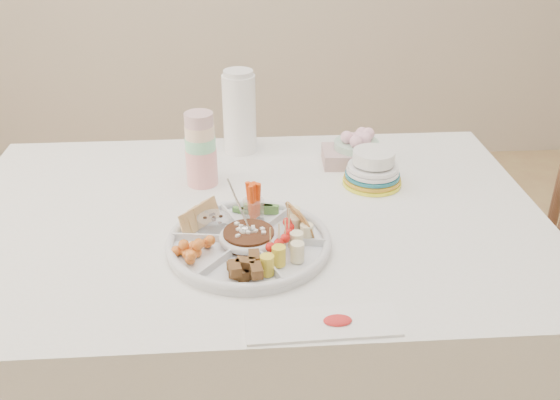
{
  "coord_description": "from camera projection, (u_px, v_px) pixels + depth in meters",
  "views": [
    {
      "loc": [
        -0.02,
        -1.4,
        1.56
      ],
      "look_at": [
        0.07,
        -0.06,
        0.83
      ],
      "focal_mm": 40.0,
      "sensor_mm": 36.0,
      "label": 1
    }
  ],
  "objects": [
    {
      "name": "dining_table",
      "position": [
        253.0,
        328.0,
        1.79
      ],
      "size": [
        1.52,
        1.02,
        0.76
      ],
      "primitive_type": "cube",
      "color": "white",
      "rests_on": "floor"
    },
    {
      "name": "chair",
      "position": [
        517.0,
        264.0,
        1.88
      ],
      "size": [
        0.43,
        0.43,
        0.98
      ],
      "primitive_type": "cube",
      "rotation": [
        0.0,
        0.0,
        -0.04
      ],
      "color": "brown",
      "rests_on": "floor"
    },
    {
      "name": "party_tray",
      "position": [
        249.0,
        240.0,
        1.46
      ],
      "size": [
        0.43,
        0.43,
        0.04
      ],
      "primitive_type": "cylinder",
      "rotation": [
        0.0,
        0.0,
        -0.15
      ],
      "color": "white",
      "rests_on": "dining_table"
    },
    {
      "name": "banana_tomato",
      "position": [
        296.0,
        244.0,
        1.37
      ],
      "size": [
        0.11,
        0.11,
        0.08
      ],
      "primitive_type": null,
      "rotation": [
        0.0,
        0.0,
        -0.15
      ],
      "color": "#F2E865",
      "rests_on": "party_tray"
    },
    {
      "name": "tortillas",
      "position": [
        299.0,
        220.0,
        1.49
      ],
      "size": [
        0.12,
        0.12,
        0.06
      ],
      "primitive_type": null,
      "rotation": [
        0.0,
        0.0,
        -0.15
      ],
      "color": "olive",
      "rests_on": "party_tray"
    },
    {
      "name": "pita_raisins",
      "position": [
        206.0,
        216.0,
        1.51
      ],
      "size": [
        0.13,
        0.13,
        0.06
      ],
      "primitive_type": null,
      "rotation": [
        0.0,
        0.0,
        -0.15
      ],
      "color": "tan",
      "rests_on": "party_tray"
    },
    {
      "name": "napkin_stack",
      "position": [
        346.0,
        157.0,
        1.87
      ],
      "size": [
        0.14,
        0.12,
        0.05
      ],
      "primitive_type": "cube",
      "rotation": [
        0.0,
        0.0,
        -0.04
      ],
      "color": "#BE9899",
      "rests_on": "dining_table"
    },
    {
      "name": "placemat",
      "position": [
        322.0,
        323.0,
        1.22
      ],
      "size": [
        0.3,
        0.11,
        0.01
      ],
      "primitive_type": "cube",
      "rotation": [
        0.0,
        0.0,
        0.03
      ],
      "color": "white",
      "rests_on": "dining_table"
    },
    {
      "name": "thermos",
      "position": [
        239.0,
        111.0,
        1.9
      ],
      "size": [
        0.12,
        0.12,
        0.26
      ],
      "primitive_type": "cylinder",
      "rotation": [
        0.0,
        0.0,
        -0.25
      ],
      "color": "white",
      "rests_on": "dining_table"
    },
    {
      "name": "flower_bowl",
      "position": [
        356.0,
        147.0,
        1.87
      ],
      "size": [
        0.16,
        0.16,
        0.1
      ],
      "primitive_type": "cylinder",
      "rotation": [
        0.0,
        0.0,
        0.21
      ],
      "color": "#9AD1B7",
      "rests_on": "dining_table"
    },
    {
      "name": "cup_stack",
      "position": [
        200.0,
        144.0,
        1.71
      ],
      "size": [
        0.09,
        0.09,
        0.24
      ],
      "primitive_type": "cylinder",
      "rotation": [
        0.0,
        0.0,
        -0.09
      ],
      "color": "silver",
      "rests_on": "dining_table"
    },
    {
      "name": "plate_stack",
      "position": [
        373.0,
        167.0,
        1.73
      ],
      "size": [
        0.19,
        0.19,
        0.11
      ],
      "primitive_type": "cylinder",
      "rotation": [
        0.0,
        0.0,
        -0.19
      ],
      "color": "yellow",
      "rests_on": "dining_table"
    },
    {
      "name": "bean_dip",
      "position": [
        249.0,
        237.0,
        1.45
      ],
      "size": [
        0.13,
        0.13,
        0.04
      ],
      "primitive_type": "cylinder",
      "rotation": [
        0.0,
        0.0,
        -0.15
      ],
      "color": "brown",
      "rests_on": "party_tray"
    },
    {
      "name": "granola_chunks",
      "position": [
        241.0,
        267.0,
        1.33
      ],
      "size": [
        0.12,
        0.12,
        0.05
      ],
      "primitive_type": null,
      "rotation": [
        0.0,
        0.0,
        -0.15
      ],
      "color": "brown",
      "rests_on": "party_tray"
    },
    {
      "name": "cherries",
      "position": [
        195.0,
        248.0,
        1.4
      ],
      "size": [
        0.12,
        0.12,
        0.04
      ],
      "primitive_type": null,
      "rotation": [
        0.0,
        0.0,
        -0.15
      ],
      "color": "#D55C22",
      "rests_on": "party_tray"
    },
    {
      "name": "carrot_cucumber",
      "position": [
        255.0,
        198.0,
        1.55
      ],
      "size": [
        0.12,
        0.12,
        0.09
      ],
      "primitive_type": null,
      "rotation": [
        0.0,
        0.0,
        -0.15
      ],
      "color": "#EE470D",
      "rests_on": "party_tray"
    }
  ]
}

